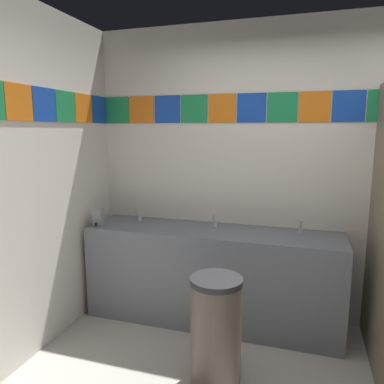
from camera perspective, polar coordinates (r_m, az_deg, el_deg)
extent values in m
cube|color=silver|center=(3.36, 18.05, 2.50)|extent=(3.96, 0.08, 2.65)
cube|color=#1E8C4C|center=(3.75, -11.60, 12.40)|extent=(0.25, 0.01, 0.25)
cube|color=orange|center=(3.63, -7.86, 12.60)|extent=(0.25, 0.01, 0.25)
cube|color=#1947B7|center=(3.53, -3.88, 12.75)|extent=(0.25, 0.01, 0.25)
cube|color=#1E8C4C|center=(3.44, 0.32, 12.85)|extent=(0.25, 0.01, 0.25)
cube|color=orange|center=(3.38, 4.72, 12.88)|extent=(0.25, 0.01, 0.25)
cube|color=#1947B7|center=(3.33, 9.26, 12.83)|extent=(0.25, 0.01, 0.25)
cube|color=#1E8C4C|center=(3.30, 13.91, 12.71)|extent=(0.25, 0.01, 0.25)
cube|color=orange|center=(3.29, 18.60, 12.50)|extent=(0.25, 0.01, 0.25)
cube|color=#1947B7|center=(3.31, 23.27, 12.21)|extent=(0.25, 0.01, 0.25)
cube|color=orange|center=(2.87, -25.40, 12.56)|extent=(0.01, 0.25, 0.25)
cube|color=#1947B7|center=(3.07, -22.06, 12.54)|extent=(0.01, 0.25, 0.25)
cube|color=#1E8C4C|center=(3.28, -19.13, 12.49)|extent=(0.01, 0.25, 0.25)
cube|color=orange|center=(3.49, -16.56, 12.42)|extent=(0.01, 0.25, 0.25)
cube|color=#1947B7|center=(3.71, -14.28, 12.33)|extent=(0.01, 0.25, 0.25)
cube|color=slate|center=(3.37, 3.05, -12.92)|extent=(2.24, 0.55, 0.85)
cube|color=slate|center=(3.49, 4.17, -5.48)|extent=(2.24, 0.03, 0.08)
cylinder|color=white|center=(3.47, -9.12, -5.90)|extent=(0.34, 0.34, 0.10)
cylinder|color=white|center=(3.22, 2.98, -7.04)|extent=(0.34, 0.34, 0.10)
cylinder|color=white|center=(3.13, 16.48, -7.93)|extent=(0.34, 0.34, 0.10)
cylinder|color=silver|center=(3.57, -8.15, -4.10)|extent=(0.04, 0.04, 0.05)
cylinder|color=silver|center=(3.51, -8.53, -3.18)|extent=(0.02, 0.06, 0.09)
cylinder|color=silver|center=(3.33, 3.59, -5.05)|extent=(0.04, 0.04, 0.05)
cylinder|color=silver|center=(3.26, 3.39, -4.08)|extent=(0.02, 0.06, 0.09)
cylinder|color=silver|center=(3.24, 16.59, -5.85)|extent=(0.04, 0.04, 0.05)
cylinder|color=silver|center=(3.18, 16.64, -4.87)|extent=(0.02, 0.06, 0.09)
cube|color=gray|center=(3.47, -14.45, -3.79)|extent=(0.09, 0.07, 0.16)
cylinder|color=black|center=(3.45, -14.80, -4.92)|extent=(0.02, 0.02, 0.03)
cylinder|color=brown|center=(2.66, 3.73, -21.14)|extent=(0.35, 0.35, 0.71)
cylinder|color=#262628|center=(2.49, 3.83, -13.66)|extent=(0.35, 0.35, 0.04)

